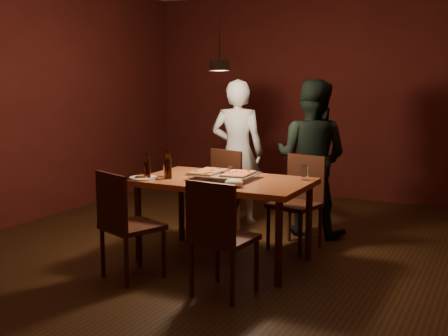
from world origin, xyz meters
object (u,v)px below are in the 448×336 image
at_px(chair_near_right, 218,228).
at_px(pendant_lamp, 219,64).
at_px(plate_slice, 143,178).
at_px(diner_dark, 311,158).
at_px(dining_table, 224,187).
at_px(pizza_tray, 224,176).
at_px(diner_white, 237,152).
at_px(beer_bottle_b, 168,165).
at_px(chair_far_left, 219,185).
at_px(chair_far_right, 300,193).
at_px(beer_bottle_a, 147,166).
at_px(chair_near_left, 123,216).

relative_size(chair_near_right, pendant_lamp, 0.44).
relative_size(plate_slice, diner_dark, 0.15).
distance_m(dining_table, pizza_tray, 0.10).
bearing_deg(dining_table, diner_white, 110.75).
distance_m(dining_table, chair_near_right, 0.86).
distance_m(beer_bottle_b, diner_dark, 1.67).
height_order(dining_table, plate_slice, plate_slice).
height_order(chair_far_left, chair_far_right, same).
distance_m(chair_near_right, plate_slice, 1.12).
xyz_separation_m(pizza_tray, beer_bottle_b, (-0.44, -0.23, 0.10)).
bearing_deg(beer_bottle_b, diner_white, 91.26).
bearing_deg(chair_far_right, plate_slice, 56.84).
bearing_deg(beer_bottle_a, pendant_lamp, 45.72).
bearing_deg(pizza_tray, chair_near_left, -123.22).
bearing_deg(diner_white, chair_near_right, 98.62).
xyz_separation_m(chair_far_right, pendant_lamp, (-0.59, -0.55, 1.22)).
distance_m(chair_far_left, plate_slice, 1.09).
bearing_deg(chair_far_right, chair_near_left, 71.09).
bearing_deg(plate_slice, pizza_tray, 28.15).
height_order(chair_far_right, beer_bottle_a, beer_bottle_a).
height_order(beer_bottle_b, diner_dark, diner_dark).
distance_m(chair_near_right, beer_bottle_a, 1.12).
xyz_separation_m(chair_far_left, beer_bottle_b, (-0.03, -0.93, 0.34)).
distance_m(beer_bottle_a, beer_bottle_b, 0.18).
relative_size(beer_bottle_a, pendant_lamp, 0.21).
relative_size(beer_bottle_b, diner_dark, 0.16).
relative_size(diner_white, diner_dark, 1.00).
xyz_separation_m(chair_near_right, plate_slice, (-0.99, 0.46, 0.22)).
bearing_deg(chair_far_left, chair_near_left, 102.04).
relative_size(chair_far_right, chair_near_left, 0.94).
height_order(chair_far_right, chair_near_right, same).
bearing_deg(pizza_tray, chair_near_right, -67.81).
bearing_deg(diner_dark, pendant_lamp, 65.73).
height_order(chair_near_right, beer_bottle_a, beer_bottle_a).
bearing_deg(pizza_tray, chair_far_right, 54.28).
xyz_separation_m(dining_table, chair_near_left, (-0.51, -0.79, -0.14)).
bearing_deg(pizza_tray, chair_far_left, 118.50).
distance_m(chair_near_left, diner_white, 2.10).
relative_size(chair_far_left, pendant_lamp, 0.47).
bearing_deg(chair_far_left, dining_table, 135.46).
bearing_deg(dining_table, plate_slice, -154.05).
bearing_deg(chair_far_right, diner_white, -17.34).
height_order(plate_slice, pendant_lamp, pendant_lamp).
bearing_deg(chair_near_left, dining_table, 77.84).
distance_m(chair_near_right, beer_bottle_b, 1.05).
xyz_separation_m(chair_near_right, pendant_lamp, (-0.49, 0.96, 1.22)).
distance_m(chair_near_left, pendant_lamp, 1.61).
bearing_deg(plate_slice, chair_near_left, -74.19).
bearing_deg(diner_white, chair_near_left, 76.02).
xyz_separation_m(pizza_tray, beer_bottle_a, (-0.60, -0.33, 0.09)).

